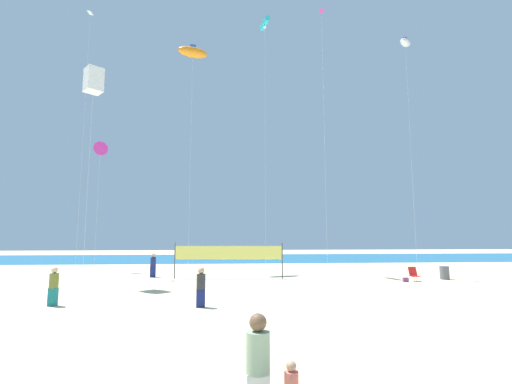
{
  "coord_description": "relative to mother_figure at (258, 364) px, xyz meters",
  "views": [
    {
      "loc": [
        -2.31,
        -16.88,
        2.81
      ],
      "look_at": [
        -0.21,
        8.6,
        5.95
      ],
      "focal_mm": 25.52,
      "sensor_mm": 36.0,
      "label": 1
    }
  ],
  "objects": [
    {
      "name": "folding_beach_chair",
      "position": [
        11.42,
        16.81,
        -0.4
      ],
      "size": [
        0.52,
        0.65,
        0.89
      ],
      "rotation": [
        0.0,
        0.0,
        0.63
      ],
      "color": "red",
      "rests_on": "ground"
    },
    {
      "name": "trash_barrel",
      "position": [
        13.93,
        17.56,
        -0.44
      ],
      "size": [
        0.59,
        0.59,
        0.86
      ],
      "primitive_type": "cylinder",
      "color": "#595960",
      "rests_on": "ground"
    },
    {
      "name": "beach_handbag",
      "position": [
        10.7,
        16.5,
        -0.74
      ],
      "size": [
        0.34,
        0.17,
        0.27
      ],
      "primitive_type": "cube",
      "color": "#7A3872",
      "rests_on": "ground"
    },
    {
      "name": "beachgoer_charcoal_shirt",
      "position": [
        -1.49,
        9.3,
        -0.03
      ],
      "size": [
        0.36,
        0.36,
        1.58
      ],
      "rotation": [
        0.0,
        0.0,
        5.5
      ],
      "color": "navy",
      "rests_on": "ground"
    },
    {
      "name": "kite_magenta_diamond",
      "position": [
        7.09,
        21.36,
        18.37
      ],
      "size": [
        0.51,
        0.51,
        21.32
      ],
      "color": "silver",
      "rests_on": "ground"
    },
    {
      "name": "kite_orange_inflatable",
      "position": [
        -3.59,
        24.86,
        18.09
      ],
      "size": [
        2.83,
        1.83,
        19.7
      ],
      "color": "silver",
      "rests_on": "ground"
    },
    {
      "name": "ground_plane",
      "position": [
        1.8,
        11.06,
        -0.87
      ],
      "size": [
        120.0,
        120.0,
        0.0
      ],
      "primitive_type": "plane",
      "color": "beige"
    },
    {
      "name": "kite_white_box",
      "position": [
        -8.89,
        16.74,
        11.68
      ],
      "size": [
        1.35,
        1.35,
        13.33
      ],
      "color": "silver",
      "rests_on": "ground"
    },
    {
      "name": "volleyball_net",
      "position": [
        -0.32,
        19.09,
        0.76
      ],
      "size": [
        7.3,
        0.67,
        2.4
      ],
      "color": "#4C4C51",
      "rests_on": "ground"
    },
    {
      "name": "kite_white_inflatable",
      "position": [
        14.73,
        22.52,
        18.51
      ],
      "size": [
        1.8,
        1.81,
        19.91
      ],
      "color": "silver",
      "rests_on": "ground"
    },
    {
      "name": "beachgoer_olive_shirt",
      "position": [
        -7.54,
        10.08,
        -0.03
      ],
      "size": [
        0.36,
        0.36,
        1.58
      ],
      "rotation": [
        0.0,
        0.0,
        2.9
      ],
      "color": "#19727A",
      "rests_on": "ground"
    },
    {
      "name": "kite_magenta_delta",
      "position": [
        -11.36,
        25.74,
        9.44
      ],
      "size": [
        1.19,
        0.9,
        10.92
      ],
      "color": "silver",
      "rests_on": "ground"
    },
    {
      "name": "beachgoer_navy_shirt",
      "position": [
        -5.56,
        20.46,
        0.01
      ],
      "size": [
        0.38,
        0.38,
        1.65
      ],
      "rotation": [
        0.0,
        0.0,
        0.29
      ],
      "color": "navy",
      "rests_on": "ground"
    },
    {
      "name": "ocean_band",
      "position": [
        1.8,
        42.66,
        -0.87
      ],
      "size": [
        120.0,
        20.0,
        0.01
      ],
      "primitive_type": "cube",
      "color": "#1E6B99",
      "rests_on": "ground"
    },
    {
      "name": "mother_figure",
      "position": [
        0.0,
        0.0,
        0.0
      ],
      "size": [
        0.37,
        0.37,
        1.63
      ],
      "rotation": [
        0.0,
        0.0,
        -0.04
      ],
      "color": "white",
      "rests_on": "ground"
    },
    {
      "name": "kite_white_diamond",
      "position": [
        -11.9,
        23.37,
        19.13
      ],
      "size": [
        0.6,
        0.6,
        21.46
      ],
      "color": "silver",
      "rests_on": "ground"
    },
    {
      "name": "kite_cyan_tube",
      "position": [
        2.64,
        23.3,
        20.06
      ],
      "size": [
        0.76,
        1.67,
        21.26
      ],
      "color": "silver",
      "rests_on": "ground"
    }
  ]
}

